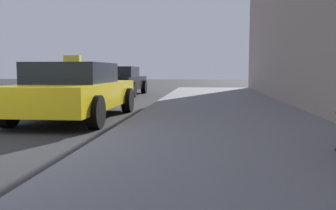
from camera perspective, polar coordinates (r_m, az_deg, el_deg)
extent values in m
cube|color=slate|center=(4.45, 12.07, -7.98)|extent=(4.00, 32.00, 0.15)
cube|color=yellow|center=(8.49, -14.21, 1.56)|extent=(1.75, 4.35, 0.55)
cube|color=black|center=(8.27, -14.81, 4.91)|extent=(1.54, 1.96, 0.45)
cube|color=yellow|center=(8.27, -14.86, 7.03)|extent=(0.36, 0.14, 0.16)
cylinder|color=black|center=(10.12, -16.10, 0.84)|extent=(0.22, 0.64, 0.64)
cylinder|color=black|center=(9.60, -6.39, 0.78)|extent=(0.22, 0.64, 0.64)
cylinder|color=black|center=(7.62, -23.98, -0.87)|extent=(0.22, 0.64, 0.64)
cylinder|color=black|center=(6.92, -11.36, -1.11)|extent=(0.22, 0.64, 0.64)
cube|color=black|center=(16.34, -7.79, 3.49)|extent=(1.83, 4.14, 0.55)
cube|color=black|center=(16.12, -7.99, 5.24)|extent=(1.61, 1.86, 0.45)
cylinder|color=black|center=(17.86, -9.62, 2.90)|extent=(0.22, 0.64, 0.64)
cylinder|color=black|center=(17.45, -3.82, 2.91)|extent=(0.22, 0.64, 0.64)
cylinder|color=black|center=(15.32, -12.29, 2.44)|extent=(0.22, 0.64, 0.64)
cylinder|color=black|center=(14.85, -5.57, 2.45)|extent=(0.22, 0.64, 0.64)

